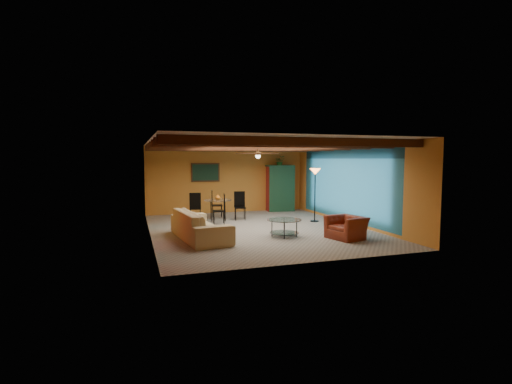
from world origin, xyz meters
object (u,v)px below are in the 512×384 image
object	(u,v)px
coffee_table	(284,228)
sofa	(200,225)
potted_plant	(280,161)
armchair	(346,227)
vase	(218,189)
floor_lamp	(315,195)
armoire	(280,189)
dining_table	(218,206)

from	to	relation	value
coffee_table	sofa	bearing A→B (deg)	169.61
sofa	potted_plant	size ratio (longest dim) A/B	5.96
armchair	vase	xyz separation A→B (m)	(-2.69, 4.17, 0.82)
floor_lamp	vase	size ratio (longest dim) A/B	9.19
coffee_table	vase	size ratio (longest dim) A/B	4.81
sofa	armoire	world-z (taller)	armoire
armoire	sofa	bearing A→B (deg)	-128.17
armoire	vase	world-z (taller)	armoire
floor_lamp	potted_plant	size ratio (longest dim) A/B	4.21
coffee_table	armoire	size ratio (longest dim) A/B	0.52
potted_plant	vase	distance (m)	3.57
armchair	armoire	distance (m)	5.85
dining_table	vase	distance (m)	0.61
coffee_table	potted_plant	xyz separation A→B (m)	(1.85, 5.01, 1.84)
armoire	vase	bearing A→B (deg)	-147.51
armchair	armoire	xyz separation A→B (m)	(0.33, 5.80, 0.62)
armoire	floor_lamp	size ratio (longest dim) A/B	1.00
vase	floor_lamp	bearing A→B (deg)	-22.51
potted_plant	floor_lamp	bearing A→B (deg)	-87.14
armoire	potted_plant	distance (m)	1.16
dining_table	vase	bearing A→B (deg)	0.00
sofa	floor_lamp	bearing A→B (deg)	-76.09
armoire	dining_table	bearing A→B (deg)	-147.51
sofa	coffee_table	distance (m)	2.36
coffee_table	potted_plant	size ratio (longest dim) A/B	2.20
armchair	coffee_table	bearing A→B (deg)	-132.35
armoire	vase	size ratio (longest dim) A/B	9.17
armoire	potted_plant	size ratio (longest dim) A/B	4.21
armchair	coffee_table	xyz separation A→B (m)	(-1.52, 0.80, -0.06)
dining_table	armoire	world-z (taller)	armoire
sofa	armoire	bearing A→B (deg)	-49.15
dining_table	floor_lamp	size ratio (longest dim) A/B	1.05
sofa	coffee_table	xyz separation A→B (m)	(2.31, -0.42, -0.14)
sofa	potted_plant	xyz separation A→B (m)	(4.17, 4.58, 1.71)
dining_table	floor_lamp	world-z (taller)	floor_lamp
floor_lamp	vase	bearing A→B (deg)	157.49
dining_table	floor_lamp	distance (m)	3.46
armchair	floor_lamp	size ratio (longest dim) A/B	0.51
vase	potted_plant	bearing A→B (deg)	28.38
armchair	potted_plant	distance (m)	6.08
armchair	vase	size ratio (longest dim) A/B	4.71
armoire	floor_lamp	world-z (taller)	floor_lamp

